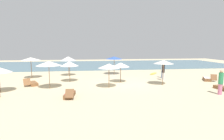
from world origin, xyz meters
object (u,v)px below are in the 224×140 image
(umbrella_2, at_px, (121,65))
(lounger_3, at_px, (207,79))
(person_0, at_px, (163,71))
(umbrella_7, at_px, (69,64))
(person_3, at_px, (163,70))
(lounger_1, at_px, (33,83))
(lounger_4, at_px, (224,88))
(surfboard, at_px, (153,73))
(person_2, at_px, (164,65))
(umbrella_3, at_px, (31,59))
(umbrella_4, at_px, (109,66))
(lounger_0, at_px, (70,95))
(person_1, at_px, (221,82))
(umbrella_0, at_px, (164,62))
(umbrella_1, at_px, (49,63))
(umbrella_5, at_px, (68,59))
(umbrella_6, at_px, (114,58))

(umbrella_2, relative_size, lounger_3, 1.13)
(person_0, bearing_deg, umbrella_7, 176.36)
(person_3, bearing_deg, lounger_1, -171.77)
(umbrella_7, relative_size, lounger_4, 1.22)
(lounger_4, xyz_separation_m, surfboard, (-2.64, 8.95, -0.14))
(umbrella_2, relative_size, person_0, 1.01)
(umbrella_2, height_order, lounger_1, umbrella_2)
(lounger_1, distance_m, person_2, 16.92)
(umbrella_2, distance_m, umbrella_7, 5.12)
(umbrella_2, bearing_deg, umbrella_3, 159.91)
(umbrella_4, relative_size, lounger_1, 1.21)
(lounger_0, bearing_deg, person_3, 33.10)
(person_0, bearing_deg, person_1, -70.96)
(lounger_0, bearing_deg, person_2, 42.73)
(umbrella_4, height_order, lounger_3, umbrella_4)
(umbrella_4, height_order, person_1, umbrella_4)
(lounger_0, height_order, lounger_4, lounger_4)
(person_0, distance_m, surfboard, 4.59)
(umbrella_0, bearing_deg, umbrella_3, 158.39)
(umbrella_2, xyz_separation_m, person_2, (7.30, 6.40, -0.88))
(umbrella_2, relative_size, lounger_0, 1.14)
(lounger_1, height_order, surfboard, lounger_1)
(lounger_1, bearing_deg, lounger_4, -13.69)
(umbrella_3, bearing_deg, person_2, 10.02)
(umbrella_7, xyz_separation_m, lounger_0, (0.54, -5.51, -1.66))
(umbrella_2, relative_size, umbrella_7, 0.95)
(umbrella_0, bearing_deg, umbrella_2, 154.58)
(umbrella_1, distance_m, umbrella_3, 5.99)
(lounger_0, height_order, person_0, person_0)
(umbrella_0, height_order, person_1, umbrella_0)
(lounger_0, relative_size, lounger_4, 1.02)
(umbrella_4, bearing_deg, surfboard, 46.09)
(umbrella_3, height_order, person_0, umbrella_3)
(umbrella_3, bearing_deg, person_3, -6.64)
(umbrella_7, distance_m, surfboard, 11.07)
(umbrella_1, distance_m, umbrella_5, 6.44)
(person_2, xyz_separation_m, person_3, (-2.21, -4.64, 0.05))
(person_3, bearing_deg, lounger_0, -146.90)
(umbrella_6, bearing_deg, umbrella_0, -61.80)
(umbrella_2, relative_size, umbrella_5, 0.84)
(umbrella_4, distance_m, umbrella_5, 7.84)
(lounger_1, relative_size, surfboard, 0.86)
(lounger_0, distance_m, person_3, 11.45)
(lounger_4, bearing_deg, person_1, -137.36)
(umbrella_6, relative_size, person_2, 1.32)
(umbrella_3, bearing_deg, umbrella_0, -21.61)
(person_1, bearing_deg, lounger_3, 62.68)
(person_0, distance_m, person_2, 6.58)
(person_0, xyz_separation_m, person_1, (1.97, -5.71, -0.06))
(umbrella_4, bearing_deg, lounger_3, 9.51)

